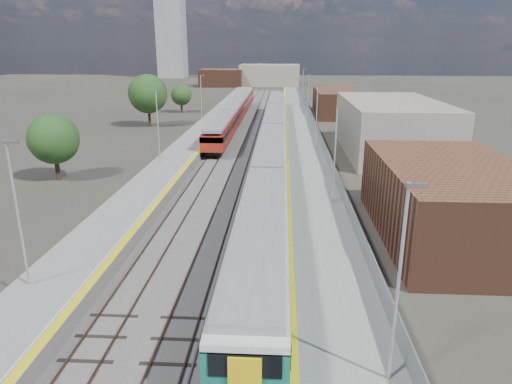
{
  "coord_description": "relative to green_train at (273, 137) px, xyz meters",
  "views": [
    {
      "loc": [
        2.55,
        -12.07,
        12.59
      ],
      "look_at": [
        0.69,
        20.55,
        2.2
      ],
      "focal_mm": 32.0,
      "sensor_mm": 36.0,
      "label": 1
    }
  ],
  "objects": [
    {
      "name": "tracks",
      "position": [
        -3.15,
        12.44,
        -2.22
      ],
      "size": [
        8.96,
        160.0,
        0.17
      ],
      "color": "#4C3323",
      "rests_on": "ground"
    },
    {
      "name": "tree_c",
      "position": [
        -19.17,
        37.78,
        1.18
      ],
      "size": [
        4.11,
        4.11,
        5.57
      ],
      "color": "#382619",
      "rests_on": "ground"
    },
    {
      "name": "platform_right",
      "position": [
        3.78,
        10.75,
        -1.79
      ],
      "size": [
        4.7,
        155.0,
        8.52
      ],
      "color": "slate",
      "rests_on": "ground"
    },
    {
      "name": "buildings",
      "position": [
        -19.62,
        96.86,
        8.38
      ],
      "size": [
        72.0,
        185.5,
        40.0
      ],
      "color": "brown",
      "rests_on": "ground"
    },
    {
      "name": "ballast_bed",
      "position": [
        -3.75,
        10.76,
        -2.29
      ],
      "size": [
        10.5,
        155.0,
        0.06
      ],
      "primitive_type": "cube",
      "color": "#565451",
      "rests_on": "ground"
    },
    {
      "name": "tree_d",
      "position": [
        22.27,
        19.25,
        1.1
      ],
      "size": [
        4.02,
        4.02,
        5.44
      ],
      "color": "#382619",
      "rests_on": "ground"
    },
    {
      "name": "tree_b",
      "position": [
        -20.85,
        20.54,
        3.05
      ],
      "size": [
        6.29,
        6.29,
        8.52
      ],
      "color": "#382619",
      "rests_on": "ground"
    },
    {
      "name": "platform_left",
      "position": [
        -10.55,
        10.75,
        -1.8
      ],
      "size": [
        4.3,
        155.0,
        8.52
      ],
      "color": "slate",
      "rests_on": "ground"
    },
    {
      "name": "ground",
      "position": [
        -1.5,
        8.26,
        -2.32
      ],
      "size": [
        320.0,
        320.0,
        0.0
      ],
      "primitive_type": "plane",
      "color": "#47443A",
      "rests_on": "ground"
    },
    {
      "name": "tree_a",
      "position": [
        -21.0,
        -11.48,
        1.8
      ],
      "size": [
        4.83,
        4.83,
        6.55
      ],
      "color": "#382619",
      "rests_on": "ground"
    },
    {
      "name": "green_train",
      "position": [
        0.0,
        0.0,
        0.0
      ],
      "size": [
        3.0,
        83.31,
        3.3
      ],
      "color": "black",
      "rests_on": "ground"
    },
    {
      "name": "red_train",
      "position": [
        -7.0,
        25.0,
        -0.28
      ],
      "size": [
        2.74,
        55.58,
        3.46
      ],
      "color": "black",
      "rests_on": "ground"
    }
  ]
}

